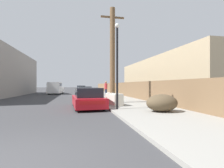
{
  "coord_description": "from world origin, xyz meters",
  "views": [
    {
      "loc": [
        1.35,
        -3.33,
        1.46
      ],
      "look_at": [
        4.14,
        10.2,
        1.54
      ],
      "focal_mm": 28.0,
      "sensor_mm": 36.0,
      "label": 1
    }
  ],
  "objects_px": {
    "car_parked_far": "(81,89)",
    "utility_pole": "(112,54)",
    "street_lamp": "(117,59)",
    "pickup_truck": "(56,88)",
    "parked_sports_car_red": "(88,99)",
    "brush_pile": "(162,103)",
    "pedestrian": "(106,89)",
    "discarded_fridge": "(114,99)",
    "car_parked_mid": "(84,92)"
  },
  "relations": [
    {
      "from": "parked_sports_car_red",
      "to": "pickup_truck",
      "type": "height_order",
      "value": "pickup_truck"
    },
    {
      "from": "car_parked_mid",
      "to": "utility_pole",
      "type": "relative_size",
      "value": 0.64
    },
    {
      "from": "car_parked_mid",
      "to": "car_parked_far",
      "type": "xyz_separation_m",
      "value": [
        -0.08,
        10.38,
        0.03
      ]
    },
    {
      "from": "pedestrian",
      "to": "pickup_truck",
      "type": "bearing_deg",
      "value": 126.7
    },
    {
      "from": "car_parked_mid",
      "to": "utility_pole",
      "type": "distance_m",
      "value": 10.46
    },
    {
      "from": "brush_pile",
      "to": "pedestrian",
      "type": "xyz_separation_m",
      "value": [
        -0.8,
        12.14,
        0.48
      ]
    },
    {
      "from": "discarded_fridge",
      "to": "street_lamp",
      "type": "relative_size",
      "value": 0.36
    },
    {
      "from": "discarded_fridge",
      "to": "car_parked_mid",
      "type": "xyz_separation_m",
      "value": [
        -1.44,
        11.4,
        0.08
      ]
    },
    {
      "from": "street_lamp",
      "to": "pickup_truck",
      "type": "bearing_deg",
      "value": 105.58
    },
    {
      "from": "pickup_truck",
      "to": "street_lamp",
      "type": "height_order",
      "value": "street_lamp"
    },
    {
      "from": "brush_pile",
      "to": "utility_pole",
      "type": "bearing_deg",
      "value": 107.56
    },
    {
      "from": "car_parked_far",
      "to": "street_lamp",
      "type": "bearing_deg",
      "value": -84.06
    },
    {
      "from": "brush_pile",
      "to": "pickup_truck",
      "type": "bearing_deg",
      "value": 109.49
    },
    {
      "from": "pickup_truck",
      "to": "street_lamp",
      "type": "relative_size",
      "value": 1.17
    },
    {
      "from": "discarded_fridge",
      "to": "car_parked_mid",
      "type": "distance_m",
      "value": 11.49
    },
    {
      "from": "discarded_fridge",
      "to": "car_parked_far",
      "type": "distance_m",
      "value": 21.84
    },
    {
      "from": "street_lamp",
      "to": "pedestrian",
      "type": "xyz_separation_m",
      "value": [
        1.17,
        10.72,
        -1.86
      ]
    },
    {
      "from": "parked_sports_car_red",
      "to": "brush_pile",
      "type": "distance_m",
      "value": 4.67
    },
    {
      "from": "brush_pile",
      "to": "pedestrian",
      "type": "bearing_deg",
      "value": 93.79
    },
    {
      "from": "car_parked_far",
      "to": "pickup_truck",
      "type": "distance_m",
      "value": 5.79
    },
    {
      "from": "parked_sports_car_red",
      "to": "car_parked_mid",
      "type": "distance_m",
      "value": 11.6
    },
    {
      "from": "brush_pile",
      "to": "pedestrian",
      "type": "distance_m",
      "value": 12.18
    },
    {
      "from": "discarded_fridge",
      "to": "pedestrian",
      "type": "xyz_separation_m",
      "value": [
        0.96,
        8.87,
        0.53
      ]
    },
    {
      "from": "discarded_fridge",
      "to": "brush_pile",
      "type": "xyz_separation_m",
      "value": [
        1.76,
        -3.27,
        0.05
      ]
    },
    {
      "from": "street_lamp",
      "to": "parked_sports_car_red",
      "type": "bearing_deg",
      "value": 132.73
    },
    {
      "from": "utility_pole",
      "to": "brush_pile",
      "type": "bearing_deg",
      "value": -72.44
    },
    {
      "from": "parked_sports_car_red",
      "to": "car_parked_mid",
      "type": "bearing_deg",
      "value": 84.98
    },
    {
      "from": "parked_sports_car_red",
      "to": "utility_pole",
      "type": "distance_m",
      "value": 4.17
    },
    {
      "from": "street_lamp",
      "to": "pedestrian",
      "type": "height_order",
      "value": "street_lamp"
    },
    {
      "from": "pickup_truck",
      "to": "pedestrian",
      "type": "relative_size",
      "value": 3.15
    },
    {
      "from": "utility_pole",
      "to": "brush_pile",
      "type": "relative_size",
      "value": 4.48
    },
    {
      "from": "car_parked_mid",
      "to": "car_parked_far",
      "type": "height_order",
      "value": "car_parked_far"
    },
    {
      "from": "utility_pole",
      "to": "discarded_fridge",
      "type": "bearing_deg",
      "value": -98.21
    },
    {
      "from": "pedestrian",
      "to": "brush_pile",
      "type": "bearing_deg",
      "value": -86.21
    },
    {
      "from": "car_parked_mid",
      "to": "brush_pile",
      "type": "bearing_deg",
      "value": -78.99
    },
    {
      "from": "parked_sports_car_red",
      "to": "car_parked_far",
      "type": "bearing_deg",
      "value": 85.9
    },
    {
      "from": "discarded_fridge",
      "to": "car_parked_far",
      "type": "relative_size",
      "value": 0.38
    },
    {
      "from": "car_parked_far",
      "to": "utility_pole",
      "type": "bearing_deg",
      "value": -82.28
    },
    {
      "from": "car_parked_mid",
      "to": "pedestrian",
      "type": "relative_size",
      "value": 2.58
    },
    {
      "from": "car_parked_mid",
      "to": "pedestrian",
      "type": "distance_m",
      "value": 3.51
    },
    {
      "from": "parked_sports_car_red",
      "to": "street_lamp",
      "type": "relative_size",
      "value": 0.9
    },
    {
      "from": "car_parked_mid",
      "to": "car_parked_far",
      "type": "relative_size",
      "value": 1.01
    },
    {
      "from": "discarded_fridge",
      "to": "street_lamp",
      "type": "xyz_separation_m",
      "value": [
        -0.21,
        -1.84,
        2.39
      ]
    },
    {
      "from": "brush_pile",
      "to": "pedestrian",
      "type": "relative_size",
      "value": 0.9
    },
    {
      "from": "car_parked_far",
      "to": "street_lamp",
      "type": "distance_m",
      "value": 23.77
    },
    {
      "from": "utility_pole",
      "to": "brush_pile",
      "type": "distance_m",
      "value": 6.03
    },
    {
      "from": "discarded_fridge",
      "to": "pickup_truck",
      "type": "xyz_separation_m",
      "value": [
        -5.69,
        17.79,
        0.43
      ]
    },
    {
      "from": "pickup_truck",
      "to": "street_lamp",
      "type": "distance_m",
      "value": 20.48
    },
    {
      "from": "pedestrian",
      "to": "car_parked_far",
      "type": "bearing_deg",
      "value": 100.83
    },
    {
      "from": "street_lamp",
      "to": "car_parked_far",
      "type": "bearing_deg",
      "value": 93.14
    }
  ]
}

